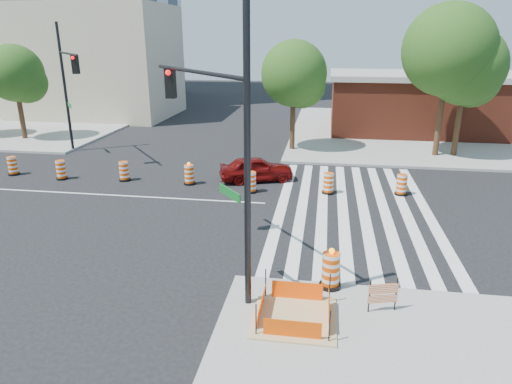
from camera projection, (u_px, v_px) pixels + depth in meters
The scene contains 24 objects.
ground at pixel (121, 196), 21.89m from camera, with size 120.00×120.00×0.00m, color black.
sidewalk_ne at pixel (433, 132), 36.11m from camera, with size 22.00×22.00×0.15m, color gray.
sidewalk_nw at pixel (19, 120), 41.29m from camera, with size 22.00×22.00×0.15m, color gray.
crosswalk_east at pixel (353, 208), 20.31m from camera, with size 6.75×13.50×0.01m.
lane_centerline at pixel (121, 196), 21.89m from camera, with size 14.00×0.12×0.01m, color silver.
excavation_pit at pixel (295, 316), 12.11m from camera, with size 2.20×2.20×0.90m.
brick_storefront at pixel (436, 103), 35.38m from camera, with size 16.50×8.50×4.60m.
beige_midrise at pixel (96, 62), 42.57m from camera, with size 14.00×10.00×10.00m, color #B9AB8E.
red_coupe at pixel (256, 169), 23.97m from camera, with size 1.55×3.85×1.31m, color #5C0807.
signal_pole_se at pixel (217, 127), 12.67m from camera, with size 3.95×4.67×7.91m.
signal_pole_nw at pixel (67, 78), 27.56m from camera, with size 3.87×4.79×7.96m.
pit_drum at pixel (331, 271), 13.47m from camera, with size 0.65×0.65×1.28m.
barricade at pixel (383, 294), 12.28m from camera, with size 0.81×0.26×0.98m.
tree_north_b at pixel (16, 77), 32.18m from camera, with size 4.02×4.00×6.79m.
tree_north_c at pixel (295, 77), 28.98m from camera, with size 4.18×4.18×7.11m.
tree_north_d at pixel (449, 55), 26.90m from camera, with size 5.41×5.41×9.20m.
tree_north_e at pixel (466, 71), 27.21m from camera, with size 4.65×4.65×7.91m.
median_drum_1 at pixel (13, 166), 25.04m from camera, with size 0.60×0.60×1.02m.
median_drum_2 at pixel (61, 171), 24.27m from camera, with size 0.60×0.60×1.02m.
median_drum_3 at pixel (124, 172), 24.03m from camera, with size 0.60×0.60×1.02m.
median_drum_4 at pixel (189, 175), 23.44m from camera, with size 0.60×0.60×1.18m.
median_drum_5 at pixel (251, 183), 22.23m from camera, with size 0.60×0.60×1.02m.
median_drum_6 at pixel (328, 184), 22.05m from camera, with size 0.60×0.60×1.02m.
median_drum_7 at pixel (401, 185), 21.85m from camera, with size 0.60×0.60×1.02m.
Camera 1 is at (9.57, -19.43, 7.25)m, focal length 32.00 mm.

